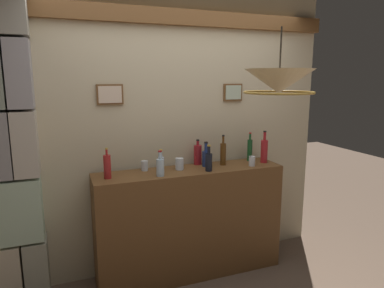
{
  "coord_description": "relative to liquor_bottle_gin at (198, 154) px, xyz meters",
  "views": [
    {
      "loc": [
        -1.1,
        -2.09,
        1.88
      ],
      "look_at": [
        0.0,
        0.77,
        1.29
      ],
      "focal_mm": 32.44,
      "sensor_mm": 36.0,
      "label": 1
    }
  ],
  "objects": [
    {
      "name": "liquor_bottle_mezcal",
      "position": [
        -0.46,
        -0.27,
        -0.01
      ],
      "size": [
        0.07,
        0.07,
        0.23
      ],
      "color": "silver",
      "rests_on": "bar_shelf_unit"
    },
    {
      "name": "liquor_bottle_scotch",
      "position": [
        0.0,
        -0.27,
        -0.01
      ],
      "size": [
        0.06,
        0.06,
        0.24
      ],
      "color": "black",
      "rests_on": "bar_shelf_unit"
    },
    {
      "name": "liquor_bottle_brandy",
      "position": [
        0.65,
        -0.17,
        0.02
      ],
      "size": [
        0.07,
        0.07,
        0.32
      ],
      "color": "#A71F25",
      "rests_on": "bar_shelf_unit"
    },
    {
      "name": "liquor_bottle_sherry",
      "position": [
        0.22,
        -0.11,
        0.02
      ],
      "size": [
        0.06,
        0.06,
        0.3
      ],
      "color": "#593513",
      "rests_on": "bar_shelf_unit"
    },
    {
      "name": "bar_shelf_unit",
      "position": [
        -0.14,
        -0.16,
        -0.62
      ],
      "size": [
        1.77,
        0.4,
        1.04
      ],
      "primitive_type": "cube",
      "color": "brown",
      "rests_on": "ground"
    },
    {
      "name": "stone_pillar",
      "position": [
        -1.6,
        -0.01,
        0.23
      ],
      "size": [
        0.38,
        0.31,
        2.7
      ],
      "color": "beige",
      "rests_on": "ground"
    },
    {
      "name": "liquor_bottle_gin",
      "position": [
        0.0,
        0.0,
        0.0
      ],
      "size": [
        0.08,
        0.08,
        0.25
      ],
      "color": "maroon",
      "rests_on": "bar_shelf_unit"
    },
    {
      "name": "glass_tumbler_highball",
      "position": [
        0.46,
        -0.25,
        -0.05
      ],
      "size": [
        0.06,
        0.06,
        0.1
      ],
      "color": "silver",
      "rests_on": "bar_shelf_unit"
    },
    {
      "name": "liquor_bottle_bourbon",
      "position": [
        0.04,
        -0.1,
        -0.01
      ],
      "size": [
        0.07,
        0.07,
        0.24
      ],
      "color": "navy",
      "rests_on": "bar_shelf_unit"
    },
    {
      "name": "liquor_bottle_amaro",
      "position": [
        -0.42,
        -0.16,
        -0.02
      ],
      "size": [
        0.06,
        0.06,
        0.21
      ],
      "color": "#A3BED8",
      "rests_on": "bar_shelf_unit"
    },
    {
      "name": "panelled_rear_partition",
      "position": [
        -0.14,
        0.12,
        0.31
      ],
      "size": [
        3.04,
        0.15,
        2.78
      ],
      "color": "beige",
      "rests_on": "ground"
    },
    {
      "name": "pendant_lamp",
      "position": [
        0.19,
        -1.02,
        0.71
      ],
      "size": [
        0.49,
        0.49,
        0.45
      ],
      "color": "beige"
    },
    {
      "name": "glass_tumbler_rocks",
      "position": [
        -0.23,
        -0.12,
        -0.05
      ],
      "size": [
        0.08,
        0.08,
        0.11
      ],
      "color": "silver",
      "rests_on": "bar_shelf_unit"
    },
    {
      "name": "liquor_bottle_vermouth",
      "position": [
        0.55,
        -0.06,
        0.02
      ],
      "size": [
        0.05,
        0.05,
        0.29
      ],
      "color": "#1A4F25",
      "rests_on": "bar_shelf_unit"
    },
    {
      "name": "liquor_bottle_rye",
      "position": [
        -0.89,
        -0.18,
        0.01
      ],
      "size": [
        0.06,
        0.06,
        0.26
      ],
      "color": "#A42121",
      "rests_on": "bar_shelf_unit"
    },
    {
      "name": "glass_tumbler_shot",
      "position": [
        -0.54,
        -0.04,
        -0.05
      ],
      "size": [
        0.06,
        0.06,
        0.09
      ],
      "color": "silver",
      "rests_on": "bar_shelf_unit"
    }
  ]
}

